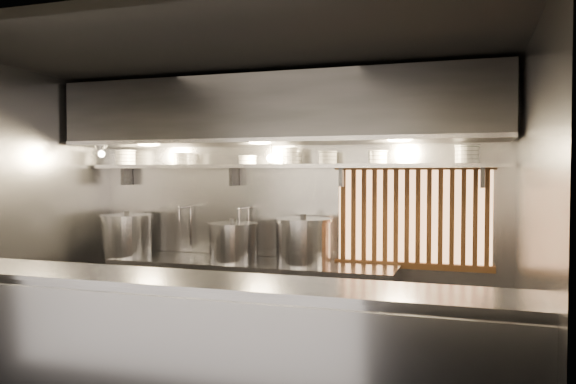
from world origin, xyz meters
The scene contains 23 objects.
ceiling centered at (0.00, 0.00, 2.80)m, with size 4.50×4.50×0.00m, color black.
wall_back centered at (0.00, 1.50, 1.40)m, with size 4.50×4.50×0.00m, color gray.
wall_left centered at (-2.25, 0.00, 1.40)m, with size 3.00×3.00×0.00m, color gray.
wall_right centered at (2.25, 0.00, 1.40)m, with size 3.00×3.00×0.00m, color gray.
serving_counter centered at (0.00, -0.96, 0.57)m, with size 4.50×0.56×1.13m.
cooking_bench centered at (-0.30, 1.13, 0.45)m, with size 3.00×0.70×0.90m, color #949499.
bowl_shelf centered at (0.00, 1.32, 1.88)m, with size 4.40×0.34×0.04m, color #949499.
exhaust_hood centered at (0.00, 1.10, 2.42)m, with size 4.40×0.81×0.65m.
wood_screen centered at (1.30, 1.45, 1.38)m, with size 1.56×0.09×1.04m.
faucet_left centered at (-1.15, 1.37, 1.31)m, with size 0.04×0.30×0.50m.
faucet_right centered at (-0.45, 1.37, 1.31)m, with size 0.04×0.30×0.50m.
heat_lamp centered at (-1.90, 0.85, 2.07)m, with size 0.25×0.35×0.20m.
pendant_bulb centered at (-0.10, 1.20, 1.96)m, with size 0.09×0.09×0.19m.
stock_pot_left centered at (-1.75, 1.10, 1.13)m, with size 0.74×0.74×0.49m.
stock_pot_mid centered at (-0.48, 1.10, 1.10)m, with size 0.64×0.64×0.43m.
stock_pot_right centered at (0.26, 1.15, 1.13)m, with size 0.69×0.69×0.50m.
bowl_stack_0 centered at (-1.91, 1.32, 1.98)m, with size 0.24×0.24×0.17m.
bowl_stack_1 centered at (-1.16, 1.32, 1.97)m, with size 0.24×0.24×0.13m.
bowl_stack_2 centered at (-0.41, 1.32, 1.95)m, with size 0.20×0.20×0.09m.
bowl_stack_3 centered at (0.09, 1.32, 1.98)m, with size 0.22×0.22×0.17m.
bowl_stack_4 centered at (0.47, 1.32, 1.97)m, with size 0.20×0.20×0.13m.
bowl_stack_5 centered at (0.97, 1.32, 1.97)m, with size 0.20×0.20×0.13m.
bowl_stack_6 centered at (1.81, 1.32, 1.98)m, with size 0.23×0.23×0.17m.
Camera 1 is at (1.83, -4.20, 1.81)m, focal length 35.00 mm.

